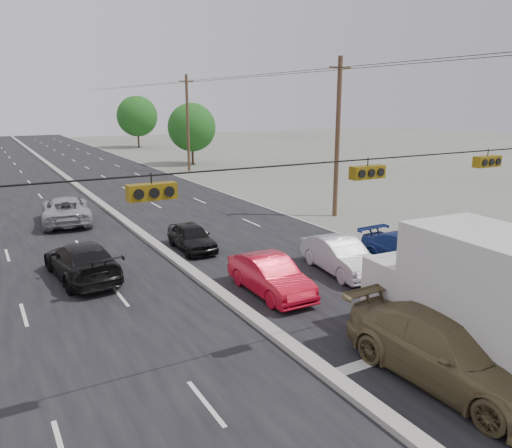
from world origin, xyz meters
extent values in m
plane|color=#606356|center=(0.00, 0.00, 0.00)|extent=(200.00, 200.00, 0.00)
cube|color=black|center=(0.00, 30.00, 0.00)|extent=(20.00, 160.00, 0.02)
cube|color=gray|center=(0.00, 30.00, 0.10)|extent=(0.50, 160.00, 0.20)
cylinder|color=#422D1E|center=(12.50, 15.00, 5.00)|extent=(0.30, 0.30, 10.00)
cube|color=#422D1E|center=(12.50, 15.00, 9.30)|extent=(1.60, 0.12, 0.12)
cylinder|color=#422D1E|center=(12.50, 40.00, 5.00)|extent=(0.30, 0.30, 10.00)
cube|color=#422D1E|center=(12.50, 40.00, 9.30)|extent=(1.60, 0.12, 0.12)
cylinder|color=black|center=(0.00, 0.00, 5.80)|extent=(25.00, 0.04, 0.04)
cube|color=#72590C|center=(-4.50, 0.00, 5.45)|extent=(1.05, 0.30, 0.35)
cube|color=#72590C|center=(1.50, 0.00, 5.45)|extent=(1.05, 0.30, 0.35)
cube|color=#72590C|center=(6.50, 0.00, 5.45)|extent=(1.05, 0.30, 0.35)
cylinder|color=#382619|center=(15.00, 45.00, 1.26)|extent=(0.28, 0.28, 2.52)
sphere|color=#154612|center=(15.00, 45.00, 4.34)|extent=(5.60, 5.60, 5.60)
cylinder|color=#382619|center=(16.00, 70.00, 1.44)|extent=(0.28, 0.28, 2.88)
sphere|color=#154612|center=(16.00, 70.00, 4.96)|extent=(6.40, 6.40, 6.40)
cube|color=black|center=(4.07, -2.03, 0.50)|extent=(3.06, 7.90, 0.28)
cube|color=beige|center=(4.01, -2.91, 2.38)|extent=(3.13, 5.71, 3.10)
cube|color=beige|center=(4.27, 0.79, 1.38)|extent=(2.79, 2.28, 1.99)
cylinder|color=black|center=(3.09, 0.59, 0.50)|extent=(0.40, 1.02, 1.00)
cylinder|color=black|center=(5.41, 0.43, 0.50)|extent=(0.40, 1.02, 1.00)
imported|color=brown|center=(2.63, -2.26, 0.89)|extent=(2.77, 6.26, 1.79)
imported|color=red|center=(1.76, 5.41, 0.74)|extent=(1.62, 4.50, 1.48)
imported|color=black|center=(1.40, 12.45, 0.67)|extent=(1.71, 3.98, 1.34)
imported|color=silver|center=(5.71, 6.03, 0.76)|extent=(2.18, 4.78, 1.52)
imported|color=navy|center=(8.71, 4.79, 0.75)|extent=(2.30, 5.27, 1.51)
imported|color=black|center=(-4.24, 10.79, 0.78)|extent=(2.63, 5.57, 1.57)
imported|color=#97999E|center=(-3.11, 21.57, 0.82)|extent=(3.44, 6.19, 1.64)
camera|label=1|loc=(-7.73, -10.14, 7.32)|focal=35.00mm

